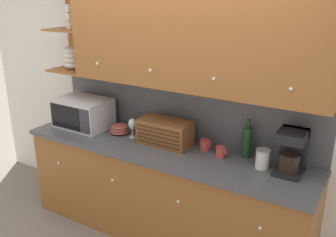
{
  "coord_description": "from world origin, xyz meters",
  "views": [
    {
      "loc": [
        1.62,
        -2.9,
        2.26
      ],
      "look_at": [
        0.0,
        -0.21,
        1.15
      ],
      "focal_mm": 40.0,
      "sensor_mm": 36.0,
      "label": 1
    }
  ],
  "objects_px": {
    "storage_canister": "(262,159)",
    "coffee_maker": "(291,151)",
    "bread_box": "(165,132)",
    "mug": "(221,152)",
    "wine_glass": "(132,125)",
    "wine_bottle": "(247,140)",
    "bowl_stack_on_counter": "(120,129)",
    "mug_blue_second": "(205,145)",
    "microwave": "(83,113)"
  },
  "relations": [
    {
      "from": "wine_glass",
      "to": "wine_bottle",
      "type": "relative_size",
      "value": 0.57
    },
    {
      "from": "bowl_stack_on_counter",
      "to": "mug_blue_second",
      "type": "bearing_deg",
      "value": 5.39
    },
    {
      "from": "microwave",
      "to": "mug",
      "type": "distance_m",
      "value": 1.49
    },
    {
      "from": "mug_blue_second",
      "to": "wine_bottle",
      "type": "bearing_deg",
      "value": 6.84
    },
    {
      "from": "microwave",
      "to": "mug_blue_second",
      "type": "height_order",
      "value": "microwave"
    },
    {
      "from": "bread_box",
      "to": "mug",
      "type": "relative_size",
      "value": 5.24
    },
    {
      "from": "microwave",
      "to": "wine_glass",
      "type": "xyz_separation_m",
      "value": [
        0.6,
        0.02,
        -0.02
      ]
    },
    {
      "from": "bread_box",
      "to": "mug",
      "type": "xyz_separation_m",
      "value": [
        0.54,
        0.02,
        -0.07
      ]
    },
    {
      "from": "storage_canister",
      "to": "coffee_maker",
      "type": "xyz_separation_m",
      "value": [
        0.2,
        0.05,
        0.1
      ]
    },
    {
      "from": "microwave",
      "to": "coffee_maker",
      "type": "relative_size",
      "value": 1.56
    },
    {
      "from": "microwave",
      "to": "wine_bottle",
      "type": "height_order",
      "value": "wine_bottle"
    },
    {
      "from": "bowl_stack_on_counter",
      "to": "mug",
      "type": "bearing_deg",
      "value": 0.93
    },
    {
      "from": "mug",
      "to": "mug_blue_second",
      "type": "bearing_deg",
      "value": 159.61
    },
    {
      "from": "storage_canister",
      "to": "coffee_maker",
      "type": "relative_size",
      "value": 0.45
    },
    {
      "from": "mug_blue_second",
      "to": "storage_canister",
      "type": "xyz_separation_m",
      "value": [
        0.54,
        -0.09,
        0.03
      ]
    },
    {
      "from": "wine_glass",
      "to": "microwave",
      "type": "bearing_deg",
      "value": -177.62
    },
    {
      "from": "bowl_stack_on_counter",
      "to": "storage_canister",
      "type": "xyz_separation_m",
      "value": [
        1.42,
        -0.01,
        0.03
      ]
    },
    {
      "from": "microwave",
      "to": "wine_bottle",
      "type": "bearing_deg",
      "value": 5.83
    },
    {
      "from": "wine_glass",
      "to": "bread_box",
      "type": "bearing_deg",
      "value": 3.18
    },
    {
      "from": "bread_box",
      "to": "mug_blue_second",
      "type": "height_order",
      "value": "bread_box"
    },
    {
      "from": "bowl_stack_on_counter",
      "to": "bread_box",
      "type": "distance_m",
      "value": 0.52
    },
    {
      "from": "microwave",
      "to": "storage_canister",
      "type": "bearing_deg",
      "value": 1.1
    },
    {
      "from": "mug_blue_second",
      "to": "microwave",
      "type": "bearing_deg",
      "value": -174.44
    },
    {
      "from": "storage_canister",
      "to": "wine_bottle",
      "type": "bearing_deg",
      "value": 143.08
    },
    {
      "from": "mug",
      "to": "wine_bottle",
      "type": "bearing_deg",
      "value": 31.06
    },
    {
      "from": "mug_blue_second",
      "to": "coffee_maker",
      "type": "distance_m",
      "value": 0.75
    },
    {
      "from": "mug_blue_second",
      "to": "mug",
      "type": "distance_m",
      "value": 0.19
    },
    {
      "from": "microwave",
      "to": "wine_glass",
      "type": "distance_m",
      "value": 0.6
    },
    {
      "from": "bread_box",
      "to": "bowl_stack_on_counter",
      "type": "bearing_deg",
      "value": 179.99
    },
    {
      "from": "storage_canister",
      "to": "bowl_stack_on_counter",
      "type": "bearing_deg",
      "value": 179.64
    },
    {
      "from": "bowl_stack_on_counter",
      "to": "coffee_maker",
      "type": "bearing_deg",
      "value": 1.28
    },
    {
      "from": "mug",
      "to": "coffee_maker",
      "type": "height_order",
      "value": "coffee_maker"
    },
    {
      "from": "bread_box",
      "to": "coffee_maker",
      "type": "height_order",
      "value": "coffee_maker"
    },
    {
      "from": "wine_bottle",
      "to": "bread_box",
      "type": "bearing_deg",
      "value": -170.07
    },
    {
      "from": "bowl_stack_on_counter",
      "to": "mug",
      "type": "relative_size",
      "value": 2.1
    },
    {
      "from": "mug_blue_second",
      "to": "coffee_maker",
      "type": "xyz_separation_m",
      "value": [
        0.74,
        -0.05,
        0.13
      ]
    },
    {
      "from": "microwave",
      "to": "storage_canister",
      "type": "distance_m",
      "value": 1.85
    },
    {
      "from": "microwave",
      "to": "wine_bottle",
      "type": "distance_m",
      "value": 1.68
    },
    {
      "from": "microwave",
      "to": "coffee_maker",
      "type": "xyz_separation_m",
      "value": [
        2.05,
        0.08,
        0.03
      ]
    },
    {
      "from": "bread_box",
      "to": "coffee_maker",
      "type": "bearing_deg",
      "value": 1.89
    },
    {
      "from": "bread_box",
      "to": "coffee_maker",
      "type": "distance_m",
      "value": 1.11
    },
    {
      "from": "wine_bottle",
      "to": "coffee_maker",
      "type": "relative_size",
      "value": 0.96
    },
    {
      "from": "wine_glass",
      "to": "wine_bottle",
      "type": "height_order",
      "value": "wine_bottle"
    },
    {
      "from": "bread_box",
      "to": "storage_canister",
      "type": "xyz_separation_m",
      "value": [
        0.9,
        -0.01,
        -0.04
      ]
    },
    {
      "from": "microwave",
      "to": "wine_bottle",
      "type": "relative_size",
      "value": 1.63
    },
    {
      "from": "microwave",
      "to": "mug_blue_second",
      "type": "xyz_separation_m",
      "value": [
        1.31,
        0.13,
        -0.1
      ]
    },
    {
      "from": "bread_box",
      "to": "storage_canister",
      "type": "height_order",
      "value": "bread_box"
    },
    {
      "from": "wine_bottle",
      "to": "storage_canister",
      "type": "height_order",
      "value": "wine_bottle"
    },
    {
      "from": "wine_bottle",
      "to": "bowl_stack_on_counter",
      "type": "bearing_deg",
      "value": -174.19
    },
    {
      "from": "bread_box",
      "to": "mug_blue_second",
      "type": "relative_size",
      "value": 4.5
    }
  ]
}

